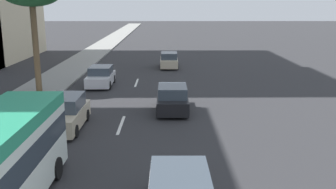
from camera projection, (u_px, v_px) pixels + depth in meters
ground_plane at (140, 73)px, 35.86m from camera, size 198.00×198.00×0.00m
sidewalk_right at (66, 72)px, 35.82m from camera, size 162.00×3.73×0.15m
lane_stripe_mid at (121, 125)px, 20.65m from camera, size 3.20×0.16×0.01m
lane_stripe_far at (137, 83)px, 31.42m from camera, size 3.20×0.16×0.01m
car_lead at (172, 99)px, 23.06m from camera, size 4.04×1.91×1.61m
car_second at (101, 77)px, 30.13m from camera, size 4.02×1.89×1.54m
minibus_third at (3, 158)px, 12.04m from camera, size 6.88×2.35×3.05m
car_fourth at (169, 60)px, 38.46m from camera, size 4.05×1.80×1.55m
car_fifth at (65, 113)px, 19.93m from camera, size 4.40×1.83×1.71m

